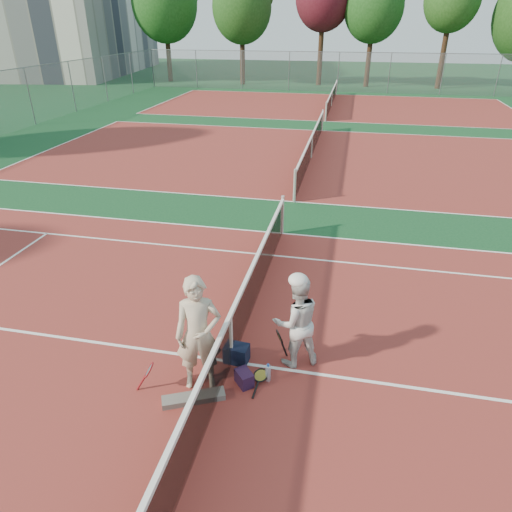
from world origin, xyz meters
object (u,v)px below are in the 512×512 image
(player_a, at_px, (198,334))
(racket_red, at_px, (150,377))
(net_main, at_px, (231,338))
(sports_bag_purple, at_px, (244,378))
(player_b, at_px, (296,321))
(racket_black_held, at_px, (279,344))
(racket_spare, at_px, (261,376))
(water_bottle, at_px, (268,373))
(sports_bag_navy, at_px, (237,353))

(player_a, relative_size, racket_red, 3.69)
(net_main, relative_size, sports_bag_purple, 35.22)
(player_b, bearing_deg, net_main, -12.65)
(racket_black_held, height_order, sports_bag_purple, racket_black_held)
(racket_spare, height_order, sports_bag_purple, sports_bag_purple)
(racket_black_held, height_order, water_bottle, racket_black_held)
(sports_bag_navy, xyz_separation_m, water_bottle, (0.62, -0.36, -0.01))
(racket_spare, height_order, sports_bag_navy, sports_bag_navy)
(player_a, distance_m, sports_bag_navy, 1.13)
(racket_spare, bearing_deg, water_bottle, -84.40)
(player_b, distance_m, racket_spare, 1.08)
(racket_black_held, height_order, sports_bag_navy, racket_black_held)
(sports_bag_navy, xyz_separation_m, sports_bag_purple, (0.26, -0.53, -0.04))
(racket_spare, xyz_separation_m, sports_bag_purple, (-0.24, -0.17, 0.07))
(racket_black_held, relative_size, sports_bag_purple, 1.86)
(net_main, distance_m, racket_red, 1.45)
(net_main, relative_size, player_a, 5.56)
(sports_bag_purple, bearing_deg, net_main, 125.14)
(sports_bag_purple, bearing_deg, racket_black_held, 60.08)
(net_main, bearing_deg, racket_red, -139.92)
(racket_red, height_order, sports_bag_purple, racket_red)
(racket_red, height_order, racket_black_held, racket_black_held)
(player_b, distance_m, racket_black_held, 0.62)
(net_main, xyz_separation_m, sports_bag_purple, (0.34, -0.48, -0.38))
(sports_bag_navy, relative_size, sports_bag_purple, 1.33)
(player_a, relative_size, racket_black_held, 3.41)
(racket_red, bearing_deg, sports_bag_navy, 27.98)
(player_a, distance_m, sports_bag_purple, 1.11)
(sports_bag_navy, relative_size, water_bottle, 1.38)
(water_bottle, bearing_deg, player_b, 57.58)
(player_a, height_order, racket_black_held, player_a)
(racket_black_held, xyz_separation_m, sports_bag_navy, (-0.71, -0.24, -0.13))
(sports_bag_purple, bearing_deg, water_bottle, 24.91)
(racket_spare, relative_size, sports_bag_purple, 1.92)
(racket_black_held, xyz_separation_m, racket_spare, (-0.21, -0.61, -0.23))
(player_b, xyz_separation_m, racket_spare, (-0.48, -0.57, -0.78))
(racket_red, distance_m, racket_spare, 1.78)
(water_bottle, bearing_deg, sports_bag_navy, 149.98)
(net_main, height_order, player_b, player_b)
(player_a, relative_size, sports_bag_purple, 6.34)
(player_b, bearing_deg, racket_red, 2.35)
(player_b, relative_size, racket_red, 3.13)
(player_b, xyz_separation_m, sports_bag_navy, (-0.99, -0.21, -0.68))
(racket_black_held, bearing_deg, water_bottle, 53.09)
(racket_red, bearing_deg, player_b, 16.97)
(sports_bag_purple, distance_m, water_bottle, 0.40)
(racket_red, relative_size, sports_bag_purple, 1.72)
(player_b, xyz_separation_m, racket_black_held, (-0.28, 0.04, -0.55))
(racket_black_held, distance_m, sports_bag_navy, 0.76)
(net_main, xyz_separation_m, racket_spare, (0.58, -0.31, -0.45))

